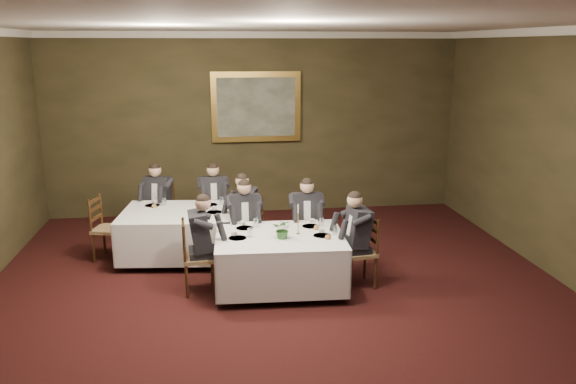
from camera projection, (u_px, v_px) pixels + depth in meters
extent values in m
plane|color=black|center=(290.00, 332.00, 6.57)|extent=(10.00, 10.00, 0.00)
cube|color=silver|center=(291.00, 20.00, 5.69)|extent=(8.00, 10.00, 0.10)
cube|color=#312D18|center=(255.00, 125.00, 10.92)|extent=(8.00, 0.10, 3.50)
cube|color=white|center=(253.00, 35.00, 10.44)|extent=(8.00, 0.10, 0.12)
cube|color=#301D0D|center=(280.00, 238.00, 7.58)|extent=(1.72, 1.32, 0.04)
cube|color=white|center=(280.00, 236.00, 7.57)|extent=(1.78, 1.39, 0.02)
cube|color=white|center=(280.00, 259.00, 7.66)|extent=(1.80, 1.41, 0.65)
cube|color=#301D0D|center=(178.00, 214.00, 8.67)|extent=(1.78, 1.41, 0.04)
cube|color=white|center=(178.00, 212.00, 8.67)|extent=(1.84, 1.48, 0.02)
cube|color=white|center=(179.00, 232.00, 8.75)|extent=(1.87, 1.50, 0.65)
cube|color=olive|center=(245.00, 235.00, 8.45)|extent=(0.46, 0.44, 0.05)
cube|color=#301D0D|center=(243.00, 216.00, 8.57)|extent=(0.38, 0.05, 0.54)
cube|color=black|center=(244.00, 211.00, 8.36)|extent=(0.43, 0.33, 0.55)
sphere|color=#D7A786|center=(244.00, 186.00, 8.26)|extent=(0.22, 0.22, 0.21)
cube|color=olive|center=(306.00, 233.00, 8.53)|extent=(0.47, 0.45, 0.05)
cube|color=#301D0D|center=(305.00, 214.00, 8.65)|extent=(0.38, 0.06, 0.54)
cube|color=black|center=(306.00, 209.00, 8.44)|extent=(0.44, 0.34, 0.55)
sphere|color=#D7A786|center=(307.00, 185.00, 8.34)|extent=(0.23, 0.23, 0.21)
cube|color=olive|center=(199.00, 257.00, 7.55)|extent=(0.45, 0.47, 0.05)
cube|color=#301D0D|center=(184.00, 241.00, 7.45)|extent=(0.06, 0.38, 0.54)
cube|color=black|center=(198.00, 231.00, 7.45)|extent=(0.34, 0.44, 0.55)
sphere|color=#D7A786|center=(197.00, 204.00, 7.36)|extent=(0.22, 0.22, 0.21)
cube|color=olive|center=(359.00, 252.00, 7.73)|extent=(0.47, 0.49, 0.05)
cube|color=#301D0D|center=(372.00, 234.00, 7.72)|extent=(0.08, 0.38, 0.54)
cube|color=black|center=(359.00, 226.00, 7.64)|extent=(0.36, 0.45, 0.55)
sphere|color=#D7A786|center=(360.00, 200.00, 7.54)|extent=(0.23, 0.23, 0.21)
cube|color=olive|center=(160.00, 213.00, 9.57)|extent=(0.56, 0.55, 0.05)
cube|color=#301D0D|center=(164.00, 196.00, 9.69)|extent=(0.37, 0.16, 0.54)
cube|color=black|center=(158.00, 191.00, 9.47)|extent=(0.50, 0.44, 0.55)
sphere|color=#D7A786|center=(157.00, 169.00, 9.38)|extent=(0.27, 0.27, 0.21)
cube|color=olive|center=(214.00, 212.00, 9.59)|extent=(0.46, 0.44, 0.05)
cube|color=#301D0D|center=(213.00, 196.00, 9.71)|extent=(0.38, 0.05, 0.54)
cube|color=black|center=(213.00, 191.00, 9.50)|extent=(0.44, 0.33, 0.55)
sphere|color=#D7A786|center=(213.00, 169.00, 9.40)|extent=(0.22, 0.22, 0.21)
cube|color=olive|center=(248.00, 228.00, 8.76)|extent=(0.53, 0.54, 0.05)
cube|color=#301D0D|center=(260.00, 214.00, 8.67)|extent=(0.13, 0.37, 0.54)
cube|color=black|center=(248.00, 205.00, 8.67)|extent=(0.41, 0.49, 0.55)
sphere|color=#D7A786|center=(247.00, 181.00, 8.57)|extent=(0.26, 0.26, 0.21)
cube|color=olive|center=(109.00, 229.00, 8.71)|extent=(0.52, 0.53, 0.05)
cube|color=#301D0D|center=(96.00, 214.00, 8.67)|extent=(0.12, 0.38, 0.54)
imported|color=#2D5926|center=(283.00, 228.00, 7.42)|extent=(0.32, 0.31, 0.28)
cylinder|color=#AD8435|center=(298.00, 233.00, 7.63)|extent=(0.06, 0.06, 0.02)
cylinder|color=#AD8435|center=(298.00, 222.00, 7.59)|extent=(0.01, 0.01, 0.29)
cylinder|color=white|center=(298.00, 208.00, 7.54)|extent=(0.02, 0.02, 0.13)
cylinder|color=white|center=(245.00, 227.00, 7.88)|extent=(0.25, 0.25, 0.01)
cylinder|color=white|center=(244.00, 223.00, 8.02)|extent=(0.08, 0.08, 0.05)
cylinder|color=white|center=(257.00, 223.00, 7.88)|extent=(0.06, 0.06, 0.14)
cylinder|color=white|center=(152.00, 205.00, 9.00)|extent=(0.25, 0.25, 0.01)
cylinder|color=white|center=(153.00, 201.00, 9.14)|extent=(0.08, 0.08, 0.05)
cylinder|color=white|center=(163.00, 201.00, 9.00)|extent=(0.06, 0.06, 0.14)
cube|color=gold|center=(256.00, 107.00, 10.78)|extent=(1.72, 0.08, 1.34)
cube|color=#414830|center=(256.00, 107.00, 10.73)|extent=(1.50, 0.01, 1.12)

